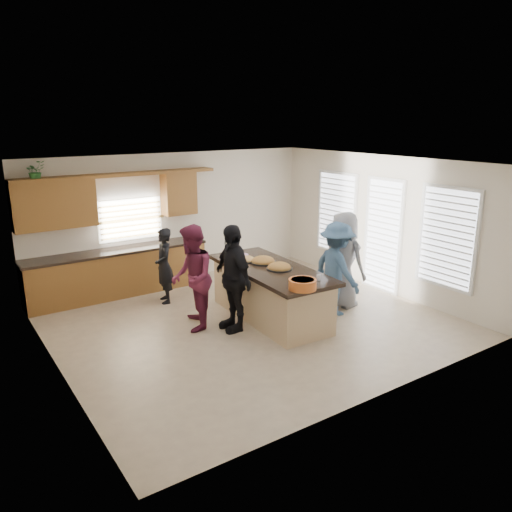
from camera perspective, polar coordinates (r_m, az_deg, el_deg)
floor at (r=8.98m, az=-0.72°, el=-7.51°), size 6.50×6.50×0.00m
room_shell at (r=8.42m, az=-0.76°, el=4.48°), size 6.52×6.02×2.81m
back_cabinetry at (r=10.45m, az=-15.89°, el=0.50°), size 4.08×0.66×2.46m
right_wall_glazing at (r=10.53m, az=14.49°, el=3.13°), size 0.06×4.00×2.25m
island at (r=9.01m, az=1.66°, el=-4.34°), size 1.28×2.75×0.95m
platter_front at (r=8.75m, az=2.69°, el=-1.34°), size 0.46×0.46×0.19m
platter_mid at (r=9.12m, az=0.82°, el=-0.62°), size 0.48×0.48×0.19m
platter_back at (r=9.22m, az=-1.16°, el=-0.44°), size 0.36×0.36×0.15m
salad_bowl at (r=7.76m, az=5.33°, el=-3.17°), size 0.44×0.44×0.16m
clear_cup at (r=8.15m, az=7.17°, el=-2.52°), size 0.08×0.08×0.11m
plate_stack at (r=9.53m, az=-1.50°, el=0.07°), size 0.20×0.20×0.05m
flower_vase at (r=9.82m, az=-2.40°, el=1.64°), size 0.14×0.14×0.41m
potted_plant at (r=9.93m, az=-23.92°, el=8.86°), size 0.42×0.40×0.37m
woman_left_back at (r=9.84m, az=-10.44°, el=-1.11°), size 0.46×0.60×1.48m
woman_left_mid at (r=8.49m, az=-7.31°, el=-2.50°), size 0.99×1.09×1.81m
woman_left_front at (r=8.39m, az=-2.68°, el=-2.52°), size 0.51×1.10×1.84m
woman_right_back at (r=9.18m, az=9.19°, el=-1.46°), size 0.71×1.16×1.73m
woman_right_front at (r=9.58m, az=9.94°, el=-0.42°), size 0.73×0.98×1.84m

